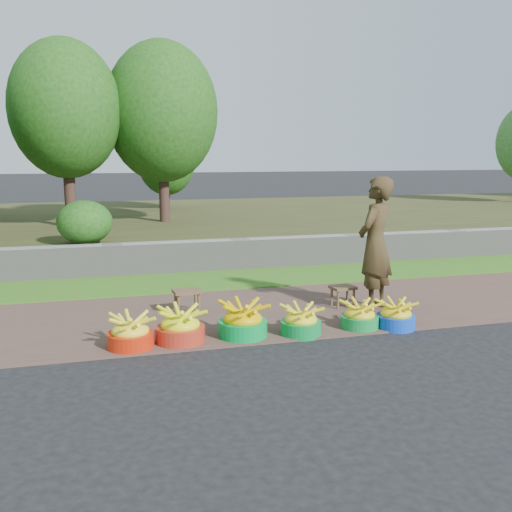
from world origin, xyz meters
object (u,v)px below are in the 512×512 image
object	(u,v)px
basin_b	(180,327)
vendor_woman	(375,244)
stool_left	(187,294)
stool_right	(343,290)
basin_f	(396,316)
basin_d	(301,322)
basin_a	(131,334)
basin_c	(243,322)
basin_e	(360,317)

from	to	relation	value
basin_b	vendor_woman	xyz separation A→B (m)	(2.66, 0.65, 0.72)
stool_left	vendor_woman	xyz separation A→B (m)	(2.41, -0.48, 0.63)
stool_right	stool_left	bearing A→B (deg)	173.12
basin_f	basin_b	bearing A→B (deg)	176.74
basin_b	basin_d	world-z (taller)	basin_b
basin_b	stool_left	distance (m)	1.16
basin_a	basin_b	distance (m)	0.54
basin_c	stool_right	xyz separation A→B (m)	(1.61, 0.87, 0.06)
basin_c	basin_d	bearing A→B (deg)	-8.25
basin_e	basin_f	bearing A→B (deg)	-12.63
basin_d	basin_f	world-z (taller)	basin_d
basin_b	vendor_woman	size ratio (longest dim) A/B	0.30
basin_e	basin_c	bearing A→B (deg)	177.72
basin_f	stool_left	size ratio (longest dim) A/B	1.25
basin_f	stool_right	size ratio (longest dim) A/B	1.32
basin_e	stool_left	xyz separation A→B (m)	(-1.88, 1.18, 0.11)
basin_b	basin_c	size ratio (longest dim) A/B	0.97
basin_c	basin_d	distance (m)	0.67
basin_e	stool_right	size ratio (longest dim) A/B	1.31
basin_a	stool_left	size ratio (longest dim) A/B	1.36
basin_d	basin_f	size ratio (longest dim) A/B	1.02
basin_b	stool_left	size ratio (longest dim) A/B	1.46
stool_right	basin_e	bearing A→B (deg)	-101.85
basin_a	basin_f	world-z (taller)	basin_a
vendor_woman	basin_a	bearing A→B (deg)	-27.65
basin_f	vendor_woman	distance (m)	1.09
vendor_woman	basin_c	bearing A→B (deg)	-21.52
stool_right	basin_a	bearing A→B (deg)	-162.32
basin_e	basin_f	distance (m)	0.44
basin_b	stool_left	bearing A→B (deg)	77.71
basin_a	basin_e	distance (m)	2.67
basin_a	stool_left	world-z (taller)	basin_a
basin_a	basin_d	world-z (taller)	basin_a
basin_c	stool_left	distance (m)	1.21
basin_c	basin_d	world-z (taller)	basin_c
basin_d	vendor_woman	xyz separation A→B (m)	(1.29, 0.74, 0.74)
basin_f	stool_left	xyz separation A→B (m)	(-2.31, 1.27, 0.11)
basin_a	basin_c	xyz separation A→B (m)	(1.25, 0.04, 0.02)
stool_left	basin_c	bearing A→B (deg)	-67.51
basin_a	vendor_woman	xyz separation A→B (m)	(3.20, 0.69, 0.73)
basin_d	vendor_woman	bearing A→B (deg)	29.87
basin_a	basin_e	world-z (taller)	basin_a
basin_b	stool_right	world-z (taller)	basin_b
basin_e	stool_left	bearing A→B (deg)	148.01
basin_d	basin_e	world-z (taller)	basin_d
basin_b	basin_f	size ratio (longest dim) A/B	1.17
basin_e	vendor_woman	distance (m)	1.15
stool_left	stool_right	world-z (taller)	stool_left
basin_a	basin_c	bearing A→B (deg)	2.00
basin_b	stool_right	xyz separation A→B (m)	(2.32, 0.88, 0.07)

